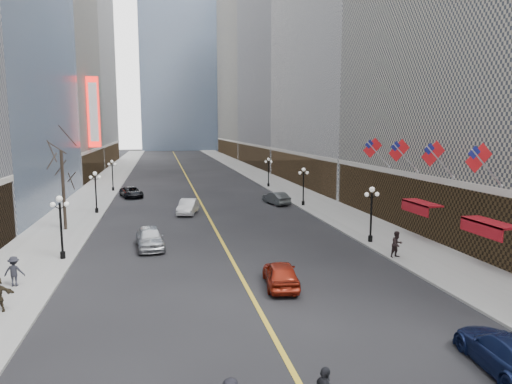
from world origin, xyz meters
name	(u,v)px	position (x,y,z in m)	size (l,w,h in m)	color
sidewalk_east	(276,183)	(14.00, 70.00, 0.07)	(6.00, 230.00, 0.15)	gray
sidewalk_west	(101,188)	(-14.00, 70.00, 0.07)	(6.00, 230.00, 0.15)	gray
lane_line	(188,179)	(0.00, 80.00, 0.01)	(0.25, 200.00, 0.02)	gold
bldg_east_c	(303,66)	(29.88, 106.00, 24.18)	(26.60, 40.60, 48.80)	gray
bldg_east_d	(264,62)	(29.90, 149.00, 31.17)	(26.60, 46.60, 62.80)	gray
bldg_west_c	(12,37)	(-29.88, 87.00, 25.19)	(26.60, 30.60, 50.80)	gray
bldg_west_d	(52,17)	(-29.92, 121.00, 36.17)	(26.60, 38.60, 72.80)	beige
streetlamp_east_1	(371,208)	(11.80, 30.00, 2.90)	(1.26, 0.44, 4.52)	black
streetlamp_east_2	(303,182)	(11.80, 48.00, 2.90)	(1.26, 0.44, 4.52)	black
streetlamp_east_3	(269,169)	(11.80, 66.00, 2.90)	(1.26, 0.44, 4.52)	black
streetlamp_west_1	(61,220)	(-11.80, 30.00, 2.90)	(1.26, 0.44, 4.52)	black
streetlamp_west_2	(96,188)	(-11.80, 48.00, 2.90)	(1.26, 0.44, 4.52)	black
streetlamp_west_3	(112,172)	(-11.80, 66.00, 2.90)	(1.26, 0.44, 4.52)	black
flag_2	(481,161)	(15.31, 22.00, 7.29)	(2.87, 0.12, 2.87)	#B2B2B7
flag_3	(435,156)	(15.31, 27.00, 7.29)	(2.87, 0.12, 2.87)	#B2B2B7
flag_4	(401,152)	(15.31, 32.00, 7.29)	(2.87, 0.12, 2.87)	#B2B2B7
flag_5	(374,150)	(15.31, 37.00, 7.29)	(2.87, 0.12, 2.87)	#B2B2B7
awning_b	(487,224)	(16.11, 22.00, 3.08)	(1.40, 4.00, 0.93)	maroon
awning_c	(420,204)	(16.11, 30.00, 3.08)	(1.40, 4.00, 0.93)	maroon
theatre_marquee	(94,112)	(-15.88, 80.00, 12.00)	(2.00, 0.55, 12.00)	red
tree_west_far	(62,163)	(-13.50, 40.00, 6.24)	(3.60, 3.60, 7.92)	#2D231C
car_nb_near	(150,238)	(-5.78, 32.10, 0.86)	(2.03, 5.04, 1.72)	#ABAEB3
car_nb_mid	(188,207)	(-2.00, 46.05, 0.80)	(1.70, 4.87, 1.61)	silver
car_nb_far	(131,192)	(-8.80, 59.64, 0.72)	(2.38, 5.15, 1.43)	black
car_sb_near	(508,353)	(8.12, 10.57, 0.77)	(2.16, 5.31, 1.54)	#111C43
car_sb_mid	(281,274)	(2.00, 21.61, 0.79)	(1.86, 4.62, 1.57)	maroon
car_sb_far	(276,198)	(9.00, 50.11, 0.78)	(1.65, 4.74, 1.56)	#43484A
ped_east_walk	(397,244)	(11.60, 25.39, 1.11)	(0.93, 0.51, 1.91)	black
ped_west_walk	(14,271)	(-13.38, 24.52, 1.04)	(1.15, 0.48, 1.78)	black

